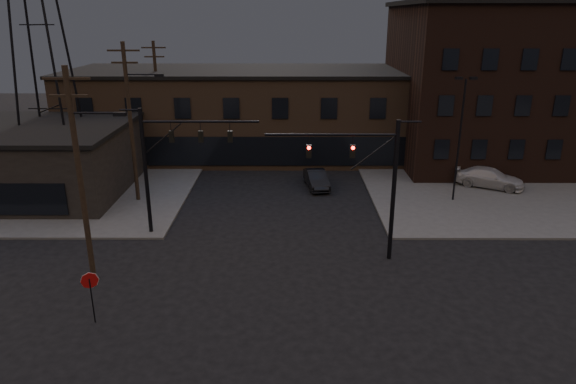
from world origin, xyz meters
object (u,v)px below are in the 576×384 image
at_px(parked_car_lot_a, 465,167).
at_px(car_crossing, 316,179).
at_px(traffic_signal_far, 165,157).
at_px(stop_sign, 90,286).
at_px(traffic_signal_near, 374,176).
at_px(parked_car_lot_b, 490,178).

height_order(parked_car_lot_a, car_crossing, parked_car_lot_a).
relative_size(traffic_signal_far, stop_sign, 3.23).
relative_size(stop_sign, car_crossing, 0.58).
relative_size(traffic_signal_near, parked_car_lot_a, 1.90).
bearing_deg(traffic_signal_far, parked_car_lot_b, 21.04).
height_order(parked_car_lot_a, parked_car_lot_b, parked_car_lot_b).
xyz_separation_m(stop_sign, parked_car_lot_b, (24.80, 19.03, -0.94)).
bearing_deg(parked_car_lot_a, traffic_signal_near, 134.18).
xyz_separation_m(traffic_signal_far, car_crossing, (9.69, 9.24, -4.31)).
bearing_deg(traffic_signal_near, car_crossing, 100.59).
height_order(traffic_signal_near, parked_car_lot_b, traffic_signal_near).
distance_m(parked_car_lot_a, parked_car_lot_b, 3.34).
relative_size(traffic_signal_near, car_crossing, 1.88).
xyz_separation_m(traffic_signal_far, parked_car_lot_b, (23.51, 9.04, -4.11)).
height_order(traffic_signal_far, parked_car_lot_b, traffic_signal_far).
bearing_deg(parked_car_lot_a, car_crossing, 91.10).
xyz_separation_m(traffic_signal_near, parked_car_lot_b, (11.44, 12.54, -4.02)).
relative_size(traffic_signal_near, traffic_signal_far, 1.00).
relative_size(stop_sign, parked_car_lot_b, 0.48).
bearing_deg(traffic_signal_near, traffic_signal_far, 163.83).
xyz_separation_m(traffic_signal_near, stop_sign, (-13.36, -6.49, -3.09)).
bearing_deg(parked_car_lot_a, stop_sign, 120.90).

